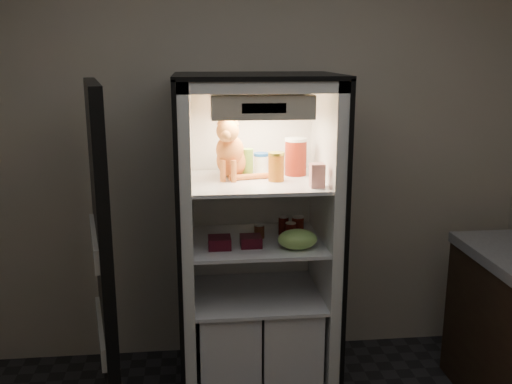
% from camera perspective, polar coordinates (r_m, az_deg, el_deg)
% --- Properties ---
extents(room_shell, '(3.60, 3.60, 3.60)m').
position_cam_1_polar(room_shell, '(1.84, 4.62, 2.21)').
color(room_shell, white).
rests_on(room_shell, floor).
extents(refrigerator, '(0.90, 0.72, 1.88)m').
position_cam_1_polar(refrigerator, '(3.39, 0.03, -6.83)').
color(refrigerator, white).
rests_on(refrigerator, floor).
extents(fridge_door, '(0.23, 0.86, 1.85)m').
position_cam_1_polar(fridge_door, '(3.11, -15.02, -6.84)').
color(fridge_door, black).
rests_on(fridge_door, floor).
extents(tabby_cat, '(0.31, 0.37, 0.38)m').
position_cam_1_polar(tabby_cat, '(3.23, -2.47, 3.86)').
color(tabby_cat, '#B95017').
rests_on(tabby_cat, refrigerator).
extents(parmesan_shaker, '(0.06, 0.06, 0.17)m').
position_cam_1_polar(parmesan_shaker, '(3.24, -0.84, 2.89)').
color(parmesan_shaker, '#217C24').
rests_on(parmesan_shaker, refrigerator).
extents(mayo_tub, '(0.09, 0.09, 0.12)m').
position_cam_1_polar(mayo_tub, '(3.35, 0.52, 2.90)').
color(mayo_tub, white).
rests_on(mayo_tub, refrigerator).
extents(salsa_jar, '(0.09, 0.09, 0.16)m').
position_cam_1_polar(salsa_jar, '(3.16, 2.04, 2.55)').
color(salsa_jar, maroon).
rests_on(salsa_jar, refrigerator).
extents(pepper_jar, '(0.13, 0.13, 0.22)m').
position_cam_1_polar(pepper_jar, '(3.31, 3.99, 3.55)').
color(pepper_jar, maroon).
rests_on(pepper_jar, refrigerator).
extents(cream_carton, '(0.07, 0.07, 0.13)m').
position_cam_1_polar(cream_carton, '(3.03, 6.14, 1.66)').
color(cream_carton, silver).
rests_on(cream_carton, refrigerator).
extents(soda_can_a, '(0.06, 0.06, 0.11)m').
position_cam_1_polar(soda_can_a, '(3.35, 2.77, -3.39)').
color(soda_can_a, black).
rests_on(soda_can_a, refrigerator).
extents(soda_can_b, '(0.07, 0.07, 0.13)m').
position_cam_1_polar(soda_can_b, '(3.30, 4.20, -3.55)').
color(soda_can_b, black).
rests_on(soda_can_b, refrigerator).
extents(soda_can_c, '(0.06, 0.06, 0.11)m').
position_cam_1_polar(soda_can_c, '(3.24, 3.49, -4.03)').
color(soda_can_c, black).
rests_on(soda_can_c, refrigerator).
extents(condiment_jar, '(0.06, 0.06, 0.08)m').
position_cam_1_polar(condiment_jar, '(3.30, 0.33, -3.90)').
color(condiment_jar, '#5E2F1A').
rests_on(condiment_jar, refrigerator).
extents(grape_bag, '(0.22, 0.16, 0.11)m').
position_cam_1_polar(grape_bag, '(3.13, 4.17, -4.73)').
color(grape_bag, '#85C25A').
rests_on(grape_bag, refrigerator).
extents(berry_box_left, '(0.12, 0.12, 0.06)m').
position_cam_1_polar(berry_box_left, '(3.15, -3.67, -5.07)').
color(berry_box_left, '#480C15').
rests_on(berry_box_left, refrigerator).
extents(berry_box_right, '(0.12, 0.12, 0.06)m').
position_cam_1_polar(berry_box_right, '(3.17, -0.51, -4.93)').
color(berry_box_right, '#480C15').
rests_on(berry_box_right, refrigerator).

